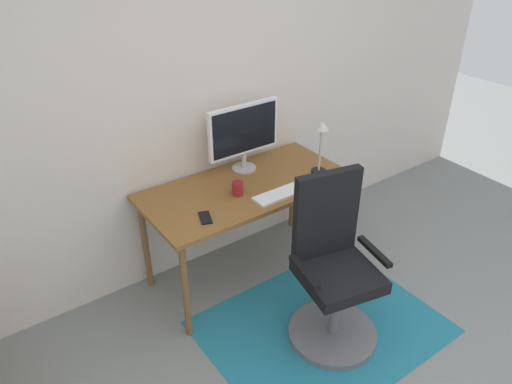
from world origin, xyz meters
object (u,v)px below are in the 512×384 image
(computer_mouse, at_px, (318,179))
(monitor, at_px, (244,132))
(coffee_cup, at_px, (238,188))
(office_chair, at_px, (333,279))
(desk_lamp, at_px, (321,138))
(cell_phone, at_px, (205,218))
(desk, at_px, (247,194))
(keyboard, at_px, (283,193))

(computer_mouse, bearing_deg, monitor, 123.92)
(coffee_cup, bearing_deg, office_chair, -74.71)
(coffee_cup, height_order, desk_lamp, desk_lamp)
(monitor, xyz_separation_m, desk_lamp, (0.41, -0.36, -0.03))
(computer_mouse, height_order, cell_phone, computer_mouse)
(computer_mouse, height_order, office_chair, office_chair)
(desk, distance_m, keyboard, 0.29)
(monitor, bearing_deg, cell_phone, -144.62)
(keyboard, height_order, office_chair, office_chair)
(keyboard, bearing_deg, coffee_cup, 144.71)
(desk_lamp, bearing_deg, keyboard, -166.51)
(desk_lamp, bearing_deg, monitor, 139.15)
(cell_phone, distance_m, office_chair, 0.88)
(coffee_cup, xyz_separation_m, office_chair, (0.20, -0.74, -0.37))
(monitor, height_order, desk_lamp, monitor)
(desk, distance_m, monitor, 0.45)
(monitor, bearing_deg, desk_lamp, -40.85)
(keyboard, xyz_separation_m, computer_mouse, (0.31, -0.01, 0.01))
(desk, height_order, office_chair, office_chair)
(desk, xyz_separation_m, monitor, (0.13, 0.21, 0.37))
(computer_mouse, bearing_deg, office_chair, -122.23)
(desk, bearing_deg, keyboard, -61.82)
(coffee_cup, bearing_deg, desk, 29.06)
(monitor, bearing_deg, desk, -120.37)
(monitor, relative_size, computer_mouse, 5.47)
(desk, xyz_separation_m, computer_mouse, (0.44, -0.25, 0.09))
(desk, distance_m, coffee_cup, 0.18)
(monitor, distance_m, desk_lamp, 0.55)
(desk, relative_size, keyboard, 3.41)
(desk, xyz_separation_m, coffee_cup, (-0.12, -0.07, 0.12))
(desk, bearing_deg, monitor, 59.63)
(desk_lamp, bearing_deg, computer_mouse, -133.90)
(monitor, relative_size, keyboard, 1.32)
(keyboard, height_order, coffee_cup, coffee_cup)
(computer_mouse, relative_size, cell_phone, 0.74)
(cell_phone, distance_m, desk_lamp, 1.02)
(coffee_cup, bearing_deg, desk_lamp, -6.68)
(desk, bearing_deg, cell_phone, -156.82)
(keyboard, bearing_deg, monitor, 90.45)
(coffee_cup, relative_size, office_chair, 0.08)
(keyboard, relative_size, coffee_cup, 4.64)
(computer_mouse, distance_m, cell_phone, 0.88)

